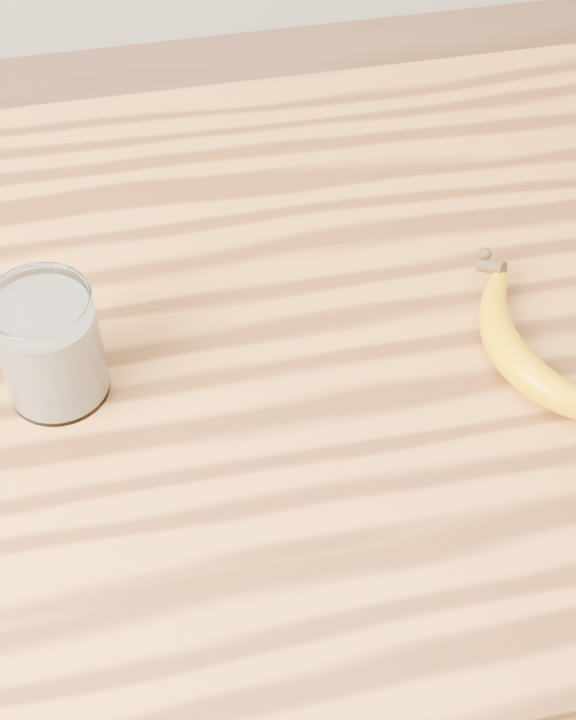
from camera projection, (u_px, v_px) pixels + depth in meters
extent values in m
plane|color=#8B6344|center=(273.00, 708.00, 1.61)|extent=(4.00, 4.00, 0.00)
cube|color=#B97432|center=(263.00, 342.00, 0.95)|extent=(1.20, 0.80, 0.04)
cylinder|color=brown|center=(567.00, 326.00, 1.58)|extent=(0.06, 0.06, 0.86)
cylinder|color=white|center=(49.00, 346.00, 0.84)|extent=(0.09, 0.09, 0.11)
torus|color=white|center=(37.00, 301.00, 0.80)|extent=(0.09, 0.09, 0.00)
cylinder|color=beige|center=(51.00, 352.00, 0.85)|extent=(0.08, 0.08, 0.09)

